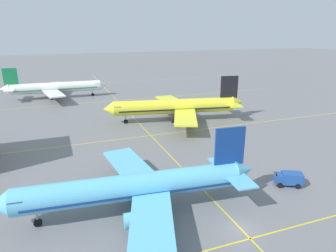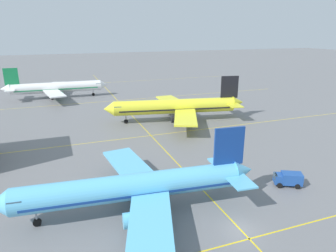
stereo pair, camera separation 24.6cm
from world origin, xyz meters
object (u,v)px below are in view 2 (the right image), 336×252
(service_truck_red_van, at_px, (288,179))
(airliner_second_row, at_px, (177,106))
(airliner_front_gate, at_px, (135,187))
(airliner_third_row, at_px, (56,88))

(service_truck_red_van, bearing_deg, airliner_second_row, 94.58)
(airliner_front_gate, distance_m, airliner_third_row, 78.24)
(service_truck_red_van, bearing_deg, airliner_front_gate, 176.91)
(airliner_front_gate, bearing_deg, airliner_second_row, 60.83)
(airliner_front_gate, xyz_separation_m, airliner_second_row, (20.66, 37.01, 0.31))
(airliner_front_gate, distance_m, service_truck_red_van, 23.89)
(airliner_second_row, height_order, airliner_third_row, airliner_second_row)
(airliner_front_gate, height_order, airliner_second_row, airliner_second_row)
(airliner_second_row, relative_size, airliner_third_row, 1.05)
(airliner_second_row, relative_size, service_truck_red_van, 8.22)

